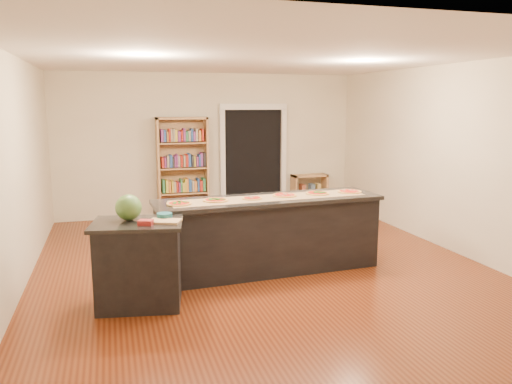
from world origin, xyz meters
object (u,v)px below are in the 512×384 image
object	(u,v)px
side_counter	(139,264)
low_shelf	(309,192)
waste_bin	(206,209)
kitchen_island	(269,234)
watermelon	(128,208)
bookshelf	(183,168)

from	to	relation	value
side_counter	low_shelf	size ratio (longest dim) A/B	1.30
side_counter	waste_bin	size ratio (longest dim) A/B	2.87
kitchen_island	waste_bin	size ratio (longest dim) A/B	8.94
low_shelf	watermelon	xyz separation A→B (m)	(-3.84, -4.14, 0.72)
waste_bin	side_counter	bearing A→B (deg)	-110.23
low_shelf	watermelon	distance (m)	5.70
bookshelf	side_counter	bearing A→B (deg)	-104.57
kitchen_island	watermelon	xyz separation A→B (m)	(-1.81, -0.63, 0.60)
bookshelf	watermelon	size ratio (longest dim) A/B	6.86
bookshelf	watermelon	bearing A→B (deg)	-105.96
side_counter	watermelon	world-z (taller)	watermelon
low_shelf	side_counter	bearing A→B (deg)	-131.58
side_counter	kitchen_island	bearing A→B (deg)	32.61
kitchen_island	watermelon	world-z (taller)	watermelon
kitchen_island	low_shelf	distance (m)	4.06
bookshelf	low_shelf	bearing A→B (deg)	0.32
low_shelf	bookshelf	bearing A→B (deg)	-179.68
bookshelf	low_shelf	size ratio (longest dim) A/B	2.64
bookshelf	waste_bin	bearing A→B (deg)	-15.14
kitchen_island	watermelon	size ratio (longest dim) A/B	10.54
side_counter	low_shelf	distance (m)	5.67
side_counter	bookshelf	world-z (taller)	bookshelf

